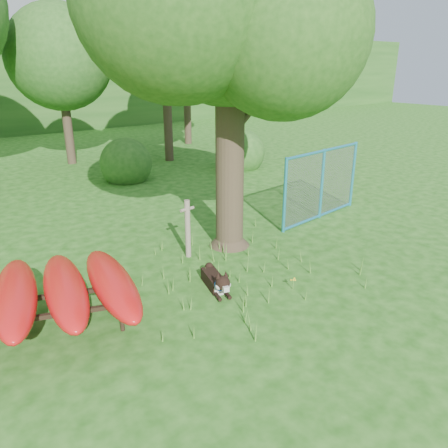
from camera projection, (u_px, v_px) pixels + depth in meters
ground at (257, 298)px, 7.72m from camera, size 80.00×80.00×0.00m
wooden_post at (188, 227)px, 9.15m from camera, size 0.35×0.13×1.26m
kayak_rack at (41, 293)px, 6.50m from camera, size 3.15×3.40×0.90m
husky_dog at (217, 281)px, 7.91m from camera, size 0.54×1.09×0.51m
fence_section at (322, 184)px, 11.43m from camera, size 3.16×0.38×3.09m
wildflower_clump at (293, 281)px, 7.95m from camera, size 0.10×0.10×0.22m
bg_tree_c at (59, 58)px, 16.73m from camera, size 4.00×4.00×6.12m
bg_tree_d at (164, 31)px, 16.97m from camera, size 4.80×4.80×7.50m
bg_tree_e at (185, 34)px, 20.87m from camera, size 4.60×4.60×7.55m
shrub_right at (242, 168)px, 17.40m from camera, size 1.80×1.80×1.80m
shrub_mid at (127, 180)px, 15.50m from camera, size 1.80×1.80×1.80m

